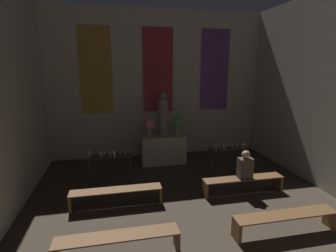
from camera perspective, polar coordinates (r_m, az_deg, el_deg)
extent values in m
cube|color=#B2AD9E|center=(9.55, -2.24, 8.90)|extent=(7.83, 0.12, 5.17)
cube|color=olive|center=(9.34, -15.43, 11.55)|extent=(1.06, 0.03, 2.90)
cube|color=maroon|center=(9.45, -2.18, 12.00)|extent=(1.06, 0.03, 2.90)
cube|color=#60337F|center=(10.03, 10.15, 11.86)|extent=(1.06, 0.03, 2.90)
cube|color=#ADA38E|center=(8.98, -1.05, -5.08)|extent=(1.48, 0.68, 0.96)
cylinder|color=slate|center=(8.71, -1.08, 1.79)|extent=(0.34, 0.34, 1.23)
sphere|color=slate|center=(8.60, -1.10, 6.60)|extent=(0.24, 0.24, 0.24)
cylinder|color=#937A5B|center=(8.73, -4.17, -1.32)|extent=(0.15, 0.15, 0.31)
sphere|color=#C66B9E|center=(8.67, -4.20, 0.47)|extent=(0.36, 0.36, 0.36)
cylinder|color=#937A5B|center=(8.91, 1.98, -1.01)|extent=(0.15, 0.15, 0.31)
sphere|color=#4C9351|center=(8.84, 1.99, 0.75)|extent=(0.36, 0.36, 0.36)
cube|color=#332D28|center=(7.50, -12.60, -6.42)|extent=(1.16, 0.42, 0.02)
cylinder|color=#332D28|center=(7.50, -16.74, -9.98)|extent=(0.04, 0.04, 0.80)
cylinder|color=#332D28|center=(7.48, -8.18, -9.63)|extent=(0.04, 0.04, 0.80)
cylinder|color=#332D28|center=(7.84, -16.53, -8.98)|extent=(0.04, 0.04, 0.80)
cylinder|color=#332D28|center=(7.81, -8.35, -8.64)|extent=(0.04, 0.04, 0.80)
cylinder|color=silver|center=(7.30, -11.58, -6.12)|extent=(0.02, 0.02, 0.16)
sphere|color=#F9CC4C|center=(7.27, -11.62, -5.42)|extent=(0.02, 0.02, 0.02)
cylinder|color=silver|center=(7.58, -13.68, -5.78)|extent=(0.02, 0.02, 0.10)
sphere|color=#F9CC4C|center=(7.56, -13.70, -5.34)|extent=(0.02, 0.02, 0.02)
cylinder|color=silver|center=(7.61, -8.58, -5.32)|extent=(0.02, 0.02, 0.14)
sphere|color=#F9CC4C|center=(7.59, -8.60, -4.74)|extent=(0.02, 0.02, 0.02)
cylinder|color=silver|center=(7.48, -14.04, -6.07)|extent=(0.02, 0.02, 0.10)
sphere|color=#F9CC4C|center=(7.46, -14.06, -5.62)|extent=(0.02, 0.02, 0.02)
cylinder|color=silver|center=(7.55, -14.62, -5.84)|extent=(0.02, 0.02, 0.12)
sphere|color=#F9CC4C|center=(7.52, -14.65, -5.32)|extent=(0.02, 0.02, 0.02)
cylinder|color=silver|center=(7.45, -11.43, -6.00)|extent=(0.02, 0.02, 0.10)
sphere|color=#F9CC4C|center=(7.43, -11.45, -5.56)|extent=(0.02, 0.02, 0.02)
cylinder|color=silver|center=(7.47, -11.77, -5.69)|extent=(0.02, 0.02, 0.17)
sphere|color=#F9CC4C|center=(7.44, -11.80, -5.00)|extent=(0.02, 0.02, 0.02)
cylinder|color=silver|center=(7.48, -16.78, -5.98)|extent=(0.02, 0.02, 0.16)
sphere|color=#F9CC4C|center=(7.45, -16.83, -5.31)|extent=(0.02, 0.02, 0.02)
cylinder|color=silver|center=(7.42, -12.48, -6.04)|extent=(0.02, 0.02, 0.12)
sphere|color=#F9CC4C|center=(7.39, -12.51, -5.50)|extent=(0.02, 0.02, 0.02)
cylinder|color=silver|center=(7.40, -9.20, -5.88)|extent=(0.02, 0.02, 0.14)
sphere|color=#F9CC4C|center=(7.37, -9.23, -5.29)|extent=(0.02, 0.02, 0.02)
cylinder|color=silver|center=(7.46, -10.35, -5.82)|extent=(0.02, 0.02, 0.13)
sphere|color=#F9CC4C|center=(7.44, -10.37, -5.27)|extent=(0.02, 0.02, 0.02)
cylinder|color=silver|center=(7.33, -14.44, -6.19)|extent=(0.02, 0.02, 0.17)
sphere|color=#F9CC4C|center=(7.30, -14.48, -5.47)|extent=(0.02, 0.02, 0.02)
cylinder|color=silver|center=(7.62, -16.68, -5.61)|extent=(0.02, 0.02, 0.17)
sphere|color=#F9CC4C|center=(7.59, -16.73, -4.93)|extent=(0.02, 0.02, 0.02)
cylinder|color=silver|center=(7.44, -12.46, -5.90)|extent=(0.02, 0.02, 0.14)
sphere|color=#F9CC4C|center=(7.41, -12.49, -5.29)|extent=(0.02, 0.02, 0.02)
cube|color=#332D28|center=(8.21, 12.95, -4.74)|extent=(1.16, 0.42, 0.02)
cylinder|color=#332D28|center=(7.98, 9.70, -8.22)|extent=(0.04, 0.04, 0.80)
cylinder|color=#332D28|center=(8.43, 16.76, -7.44)|extent=(0.04, 0.04, 0.80)
cylinder|color=#332D28|center=(8.29, 8.79, -7.37)|extent=(0.04, 0.04, 0.80)
cylinder|color=#332D28|center=(8.72, 15.64, -6.67)|extent=(0.04, 0.04, 0.80)
cylinder|color=silver|center=(8.27, 15.83, -4.29)|extent=(0.02, 0.02, 0.11)
sphere|color=#F9CC4C|center=(8.25, 15.86, -3.83)|extent=(0.02, 0.02, 0.02)
cylinder|color=silver|center=(8.25, 14.84, -4.09)|extent=(0.02, 0.02, 0.17)
sphere|color=#F9CC4C|center=(8.22, 14.88, -3.46)|extent=(0.02, 0.02, 0.02)
cylinder|color=silver|center=(8.33, 13.19, -3.98)|extent=(0.02, 0.02, 0.12)
sphere|color=#F9CC4C|center=(8.31, 13.21, -3.50)|extent=(0.02, 0.02, 0.02)
cylinder|color=silver|center=(8.23, 13.87, -4.07)|extent=(0.02, 0.02, 0.16)
sphere|color=#F9CC4C|center=(8.20, 13.91, -3.44)|extent=(0.02, 0.02, 0.02)
cylinder|color=silver|center=(8.07, 11.21, -4.23)|extent=(0.02, 0.02, 0.18)
sphere|color=#F9CC4C|center=(8.04, 11.24, -3.53)|extent=(0.02, 0.02, 0.02)
cylinder|color=silver|center=(7.96, 10.57, -4.69)|extent=(0.02, 0.02, 0.11)
sphere|color=#F9CC4C|center=(7.94, 10.59, -4.22)|extent=(0.02, 0.02, 0.02)
cylinder|color=silver|center=(8.27, 12.73, -4.08)|extent=(0.02, 0.02, 0.12)
sphere|color=#F9CC4C|center=(8.25, 12.76, -3.58)|extent=(0.02, 0.02, 0.02)
cylinder|color=silver|center=(8.13, 12.08, -4.31)|extent=(0.02, 0.02, 0.13)
sphere|color=#F9CC4C|center=(8.11, 12.10, -3.80)|extent=(0.02, 0.02, 0.02)
cylinder|color=silver|center=(7.95, 10.13, -4.50)|extent=(0.02, 0.02, 0.16)
sphere|color=#F9CC4C|center=(7.92, 10.15, -3.84)|extent=(0.02, 0.02, 0.02)
cylinder|color=silver|center=(8.05, 12.28, -4.58)|extent=(0.02, 0.02, 0.11)
sphere|color=#F9CC4C|center=(8.03, 12.31, -4.12)|extent=(0.02, 0.02, 0.02)
cylinder|color=silver|center=(8.44, 14.89, -3.90)|extent=(0.02, 0.02, 0.11)
sphere|color=#F9CC4C|center=(8.42, 14.92, -3.45)|extent=(0.02, 0.02, 0.02)
cylinder|color=silver|center=(8.39, 16.46, -3.95)|extent=(0.02, 0.02, 0.16)
sphere|color=#F9CC4C|center=(8.36, 16.50, -3.36)|extent=(0.02, 0.02, 0.02)
cylinder|color=silver|center=(8.03, 11.94, -4.35)|extent=(0.02, 0.02, 0.17)
sphere|color=#F9CC4C|center=(8.00, 11.97, -3.67)|extent=(0.02, 0.02, 0.02)
cylinder|color=silver|center=(8.35, 16.08, -4.04)|extent=(0.02, 0.02, 0.14)
sphere|color=#F9CC4C|center=(8.33, 16.11, -3.50)|extent=(0.02, 0.02, 0.02)
cube|color=brown|center=(4.93, -10.87, -22.44)|extent=(2.13, 0.36, 0.03)
cube|color=brown|center=(5.15, 1.89, -23.33)|extent=(0.06, 0.32, 0.40)
cube|color=brown|center=(5.88, 24.32, -17.16)|extent=(2.13, 0.36, 0.03)
cube|color=brown|center=(5.50, 14.69, -21.18)|extent=(0.06, 0.32, 0.40)
cube|color=brown|center=(6.60, 31.78, -16.68)|extent=(0.06, 0.32, 0.40)
cube|color=brown|center=(6.44, -11.20, -13.47)|extent=(2.13, 0.36, 0.03)
cube|color=brown|center=(6.62, -20.44, -15.35)|extent=(0.06, 0.32, 0.40)
cube|color=brown|center=(6.61, -1.81, -14.54)|extent=(0.06, 0.32, 0.40)
cube|color=brown|center=(7.20, 16.06, -10.85)|extent=(2.13, 0.36, 0.03)
cube|color=brown|center=(6.89, 8.08, -13.49)|extent=(0.06, 0.32, 0.40)
cube|color=brown|center=(7.79, 22.86, -11.20)|extent=(0.06, 0.32, 0.40)
cube|color=#4C4238|center=(7.11, 16.42, -8.78)|extent=(0.36, 0.24, 0.53)
sphere|color=tan|center=(6.98, 16.61, -5.97)|extent=(0.21, 0.21, 0.21)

